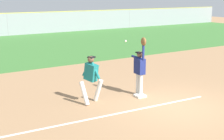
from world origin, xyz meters
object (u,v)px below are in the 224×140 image
parked_car_red (9,25)px  parked_car_blue (51,22)px  fielder (140,67)px  baseball (126,41)px  runner (91,76)px  first_base (140,96)px

parked_car_red → parked_car_blue: size_ratio=1.01×
fielder → baseball: (-0.57, 0.14, 1.02)m
fielder → runner: (-2.02, 0.16, -0.12)m
runner → baseball: bearing=-20.0°
fielder → baseball: bearing=-11.0°
fielder → parked_car_blue: size_ratio=0.52×
baseball → parked_car_red: (1.94, 24.66, -1.47)m
first_base → baseball: 2.18m
baseball → parked_car_blue: bearing=74.9°
first_base → baseball: size_ratio=5.14×
runner → baseball: (1.44, -0.02, 1.14)m
fielder → parked_car_red: fielder is taller
parked_car_red → baseball: bearing=-96.8°
fielder → first_base: bearing=62.7°
fielder → parked_car_red: 24.85m
fielder → baseball: fielder is taller
first_base → runner: 2.17m
fielder → runner: bearing=-1.9°
runner → parked_car_blue: 26.51m
runner → baseball: size_ratio=23.24×
baseball → parked_car_blue: size_ratio=0.02×
runner → parked_car_red: (3.39, 24.64, -0.32)m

